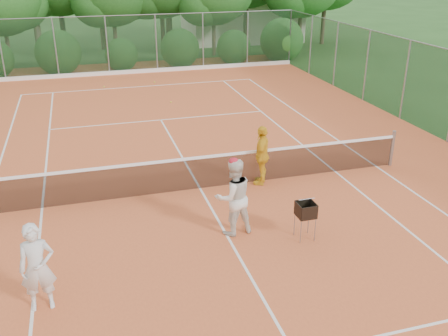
{
  "coord_description": "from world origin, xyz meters",
  "views": [
    {
      "loc": [
        -2.82,
        -11.98,
        5.95
      ],
      "look_at": [
        0.33,
        -1.2,
        1.1
      ],
      "focal_mm": 40.0,
      "sensor_mm": 36.0,
      "label": 1
    }
  ],
  "objects_px": {
    "player_white": "(37,268)",
    "player_center_grp": "(233,197)",
    "ball_hopper": "(306,210)",
    "player_yellow": "(262,155)"
  },
  "relations": [
    {
      "from": "player_center_grp",
      "to": "ball_hopper",
      "type": "distance_m",
      "value": 1.63
    },
    {
      "from": "player_white",
      "to": "player_center_grp",
      "type": "height_order",
      "value": "player_center_grp"
    },
    {
      "from": "player_center_grp",
      "to": "player_yellow",
      "type": "bearing_deg",
      "value": 56.64
    },
    {
      "from": "player_white",
      "to": "ball_hopper",
      "type": "bearing_deg",
      "value": 6.95
    },
    {
      "from": "player_white",
      "to": "player_center_grp",
      "type": "distance_m",
      "value": 4.38
    },
    {
      "from": "player_center_grp",
      "to": "player_yellow",
      "type": "xyz_separation_m",
      "value": [
        1.55,
        2.36,
        -0.08
      ]
    },
    {
      "from": "player_white",
      "to": "ball_hopper",
      "type": "relative_size",
      "value": 1.92
    },
    {
      "from": "ball_hopper",
      "to": "player_center_grp",
      "type": "bearing_deg",
      "value": 133.01
    },
    {
      "from": "player_white",
      "to": "player_yellow",
      "type": "height_order",
      "value": "player_white"
    },
    {
      "from": "player_white",
      "to": "ball_hopper",
      "type": "distance_m",
      "value": 5.63
    }
  ]
}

